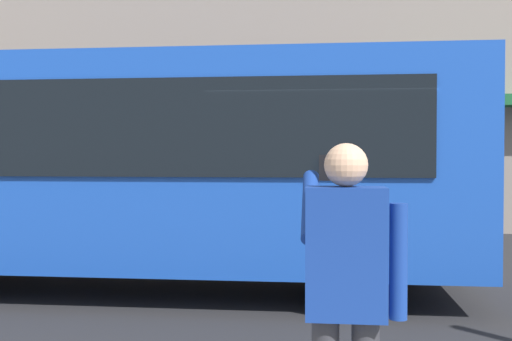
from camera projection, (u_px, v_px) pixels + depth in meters
name	position (u px, v px, depth m)	size (l,w,h in m)	color
ground_plane	(320.00, 294.00, 7.69)	(60.00, 60.00, 0.00)	#232326
red_bus	(125.00, 163.00, 7.97)	(9.05, 2.54, 3.08)	#1947AD
pedestrian_photographer	(346.00, 284.00, 3.00)	(0.53, 0.52, 1.70)	#2D2D33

